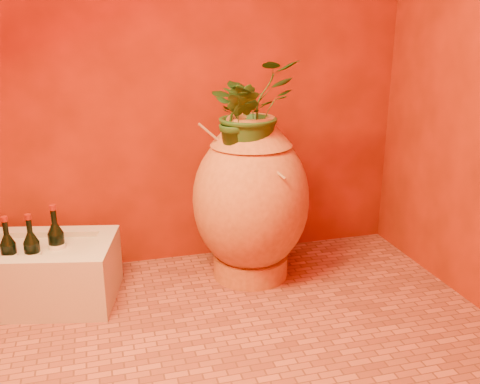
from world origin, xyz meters
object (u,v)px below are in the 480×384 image
object	(u,v)px
amphora	(251,199)
stone_basin	(46,273)
wine_bottle_c	(10,256)
wine_bottle_a	(57,246)
wine_bottle_b	(33,255)
wall_tap	(246,129)

from	to	relation	value
amphora	stone_basin	bearing A→B (deg)	-179.86
amphora	wine_bottle_c	xyz separation A→B (m)	(-1.24, -0.06, -0.16)
wine_bottle_a	stone_basin	bearing A→B (deg)	169.70
amphora	wine_bottle_a	distance (m)	1.04
wine_bottle_b	wine_bottle_c	xyz separation A→B (m)	(-0.11, 0.02, -0.00)
wall_tap	amphora	bearing A→B (deg)	-100.60
stone_basin	wall_tap	xyz separation A→B (m)	(1.14, 0.26, 0.64)
wall_tap	wine_bottle_c	bearing A→B (deg)	-166.05
stone_basin	wine_bottle_c	size ratio (longest dim) A/B	2.43
stone_basin	wine_bottle_a	distance (m)	0.16
amphora	stone_basin	size ratio (longest dim) A/B	1.17
stone_basin	wall_tap	distance (m)	1.33
wine_bottle_c	wine_bottle_a	bearing A→B (deg)	11.70
wine_bottle_b	wine_bottle_c	distance (m)	0.11
stone_basin	wine_bottle_b	bearing A→B (deg)	-118.01
stone_basin	wine_bottle_a	size ratio (longest dim) A/B	2.27
wine_bottle_b	wall_tap	distance (m)	1.33
wine_bottle_a	amphora	bearing A→B (deg)	0.85
stone_basin	wine_bottle_a	world-z (taller)	wine_bottle_a
amphora	wine_bottle_c	bearing A→B (deg)	-177.21
amphora	stone_basin	distance (m)	1.13
stone_basin	wall_tap	size ratio (longest dim) A/B	4.39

